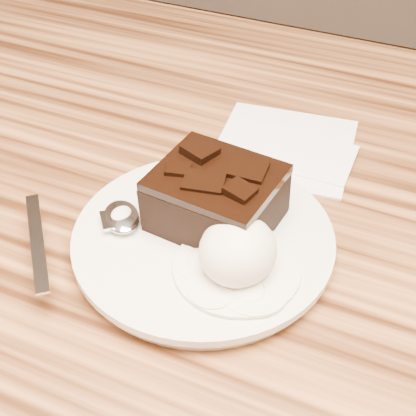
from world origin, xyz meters
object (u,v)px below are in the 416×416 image
at_px(brownie, 216,201).
at_px(ice_cream_scoop, 238,251).
at_px(spoon, 122,218).
at_px(plate, 203,242).
at_px(napkin, 284,146).

height_order(brownie, ice_cream_scoop, same).
relative_size(ice_cream_scoop, spoon, 0.37).
distance_m(plate, spoon, 0.07).
relative_size(plate, brownie, 2.26).
xyz_separation_m(brownie, napkin, (0.01, 0.15, -0.04)).
bearing_deg(spoon, napkin, 25.26).
distance_m(ice_cream_scoop, napkin, 0.20).
relative_size(brownie, napkin, 0.71).
xyz_separation_m(spoon, napkin, (0.09, 0.19, -0.02)).
height_order(plate, brownie, brownie).
relative_size(brownie, spoon, 0.56).
bearing_deg(napkin, spoon, -114.51).
bearing_deg(napkin, brownie, -94.57).
distance_m(spoon, napkin, 0.21).
relative_size(ice_cream_scoop, napkin, 0.47).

